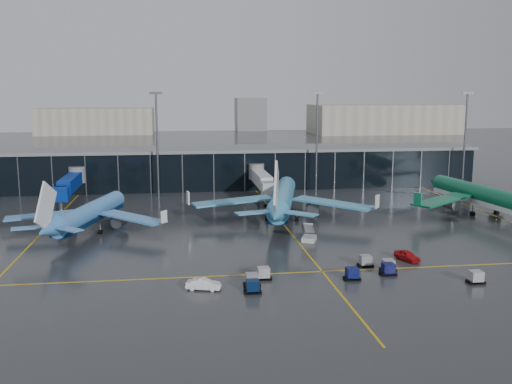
{
  "coord_description": "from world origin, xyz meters",
  "views": [
    {
      "loc": [
        -10.06,
        -91.23,
        25.12
      ],
      "look_at": [
        5.0,
        18.0,
        6.0
      ],
      "focal_mm": 40.0,
      "sensor_mm": 36.0,
      "label": 1
    }
  ],
  "objects": [
    {
      "name": "ground",
      "position": [
        0.0,
        0.0,
        0.0
      ],
      "size": [
        600.0,
        600.0,
        0.0
      ],
      "primitive_type": "plane",
      "color": "#282B2D",
      "rests_on": "ground"
    },
    {
      "name": "baggage_carts",
      "position": [
        12.09,
        -18.58,
        0.76
      ],
      "size": [
        32.36,
        10.74,
        1.7
      ],
      "color": "black",
      "rests_on": "ground"
    },
    {
      "name": "distant_hangars",
      "position": [
        49.94,
        270.08,
        8.79
      ],
      "size": [
        260.0,
        71.0,
        22.0
      ],
      "color": "#B2AD99",
      "rests_on": "ground"
    },
    {
      "name": "taxi_lines",
      "position": [
        10.0,
        10.61,
        0.01
      ],
      "size": [
        220.0,
        120.0,
        0.02
      ],
      "color": "gold",
      "rests_on": "ground"
    },
    {
      "name": "terminal_pier",
      "position": [
        0.0,
        62.0,
        5.42
      ],
      "size": [
        142.0,
        17.0,
        10.7
      ],
      "color": "black",
      "rests_on": "ground"
    },
    {
      "name": "airliner_klm_near",
      "position": [
        10.74,
        20.12,
        6.67
      ],
      "size": [
        47.36,
        51.24,
        13.34
      ],
      "primitive_type": null,
      "rotation": [
        0.0,
        0.0,
        -0.24
      ],
      "color": "#3C95C5",
      "rests_on": "ground"
    },
    {
      "name": "service_van_red",
      "position": [
        24.19,
        -11.38,
        0.76
      ],
      "size": [
        3.27,
        4.84,
        1.53
      ],
      "primitive_type": "imported",
      "rotation": [
        0.0,
        0.0,
        0.36
      ],
      "color": "#AD0D12",
      "rests_on": "ground"
    },
    {
      "name": "jet_bridges",
      "position": [
        -35.0,
        42.99,
        4.55
      ],
      "size": [
        94.0,
        27.5,
        7.2
      ],
      "color": "#595B60",
      "rests_on": "ground"
    },
    {
      "name": "flood_masts",
      "position": [
        5.0,
        50.0,
        13.81
      ],
      "size": [
        203.0,
        0.5,
        25.5
      ],
      "color": "#595B60",
      "rests_on": "ground"
    },
    {
      "name": "airliner_arkefly",
      "position": [
        -26.25,
        14.39,
        5.59
      ],
      "size": [
        40.21,
        43.37,
        11.19
      ],
      "primitive_type": null,
      "rotation": [
        0.0,
        0.0,
        -0.26
      ],
      "color": "#3F84D0",
      "rests_on": "ground"
    },
    {
      "name": "service_van_white",
      "position": [
        -7.16,
        -20.29,
        0.74
      ],
      "size": [
        4.77,
        2.67,
        1.49
      ],
      "primitive_type": "imported",
      "rotation": [
        0.0,
        0.0,
        1.31
      ],
      "color": "white",
      "rests_on": "ground"
    },
    {
      "name": "mobile_airstair",
      "position": [
        12.04,
        1.99,
        0.77
      ],
      "size": [
        3.24,
        3.79,
        3.45
      ],
      "rotation": [
        0.0,
        0.0,
        -0.38
      ],
      "color": "silver",
      "rests_on": "ground"
    },
    {
      "name": "airliner_aer_lingus",
      "position": [
        53.01,
        19.69,
        6.46
      ],
      "size": [
        41.18,
        45.73,
        12.92
      ],
      "primitive_type": null,
      "rotation": [
        0.0,
        0.0,
        0.11
      ],
      "color": "#0B613D",
      "rests_on": "ground"
    }
  ]
}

